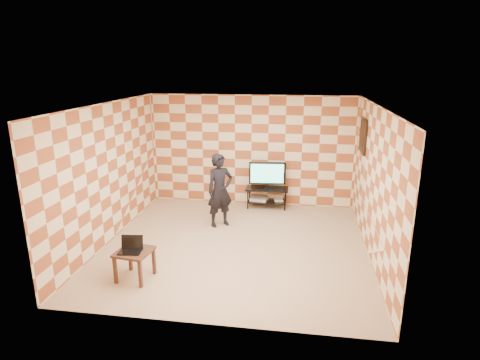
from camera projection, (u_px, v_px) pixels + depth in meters
name	position (u px, v px, depth m)	size (l,w,h in m)	color
floor	(235.00, 245.00, 7.82)	(5.00, 5.00, 0.00)	tan
wall_back	(251.00, 151.00, 9.81)	(5.00, 0.02, 2.70)	beige
wall_front	(204.00, 233.00, 5.06)	(5.00, 0.02, 2.70)	beige
wall_left	(109.00, 173.00, 7.79)	(0.02, 5.00, 2.70)	beige
wall_right	(375.00, 184.00, 7.09)	(0.02, 5.00, 2.70)	beige
ceiling	(235.00, 105.00, 7.06)	(5.00, 5.00, 0.02)	white
wall_art	(363.00, 136.00, 8.39)	(0.04, 0.72, 0.72)	black
tv_stand	(267.00, 193.00, 9.77)	(1.02, 0.46, 0.50)	black
tv	(267.00, 174.00, 9.63)	(0.88, 0.19, 0.64)	black
dvd_player	(259.00, 199.00, 9.84)	(0.41, 0.29, 0.07)	#B6B6B8
game_console	(279.00, 200.00, 9.78)	(0.20, 0.15, 0.05)	silver
side_table	(134.00, 256.00, 6.49)	(0.60, 0.60, 0.50)	#362016
laptop	(131.00, 248.00, 6.44)	(0.38, 0.31, 0.24)	black
person	(220.00, 190.00, 8.57)	(0.58, 0.38, 1.59)	black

